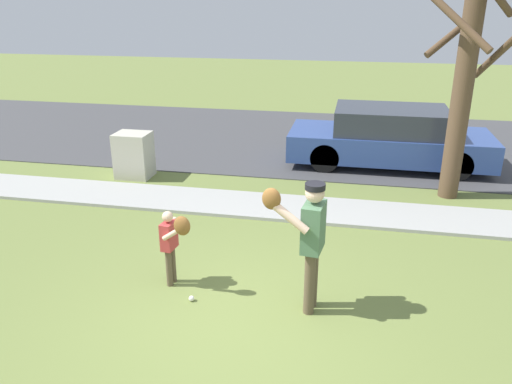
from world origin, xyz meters
name	(u,v)px	position (x,y,z in m)	size (l,w,h in m)	color
ground_plane	(283,211)	(0.00, 3.50, 0.00)	(48.00, 48.00, 0.00)	olive
sidewalk_strip	(284,207)	(0.00, 3.60, 0.03)	(36.00, 1.20, 0.06)	#A3A39E
road_surface	(310,139)	(0.00, 8.60, 0.01)	(36.00, 6.80, 0.02)	#424244
person_adult	(309,233)	(0.74, 0.48, 1.05)	(0.73, 0.59, 1.67)	brown
person_child	(172,238)	(-1.06, 0.68, 0.71)	(0.47, 0.46, 1.11)	brown
baseball	(192,298)	(-0.72, 0.36, 0.04)	(0.07, 0.07, 0.07)	white
utility_cabinet	(134,155)	(-3.44, 4.75, 0.49)	(0.72, 0.61, 0.97)	beige
street_tree_near	(464,81)	(3.06, 4.88, 2.24)	(1.84, 1.88, 4.16)	brown
parked_wagon_blue	(389,138)	(1.96, 6.65, 0.66)	(4.50, 1.80, 1.33)	#2D478C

